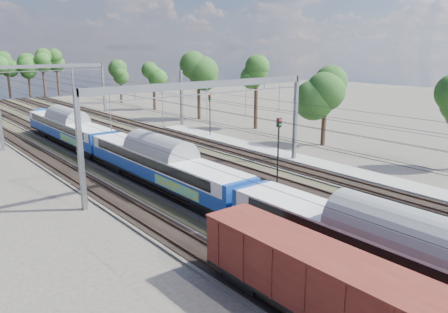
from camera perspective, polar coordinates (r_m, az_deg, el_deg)
track_bed at (r=52.18m, az=-12.06°, el=0.78°), size 21.00×130.00×0.34m
platform at (r=41.95m, az=19.72°, el=-2.91°), size 3.00×70.00×0.30m
catenary at (r=58.22m, az=-15.57°, el=8.22°), size 25.65×130.00×9.00m
tree_belt at (r=97.71m, az=-21.21°, el=11.00°), size 39.86×98.87×11.40m
emu_train at (r=36.82m, az=-7.95°, el=-0.41°), size 3.12×65.99×4.57m
freight_boxcar at (r=19.67m, az=12.94°, el=-15.96°), size 2.73×13.16×3.39m
worker at (r=87.37m, az=-20.81°, el=5.91°), size 0.57×0.68×1.60m
signal_near at (r=36.86m, az=7.11°, el=1.54°), size 0.44×0.41×6.13m
signal_far at (r=58.49m, az=-1.85°, el=6.00°), size 0.40×0.37×5.71m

